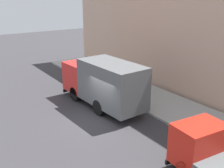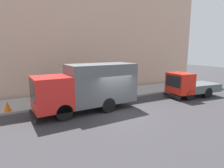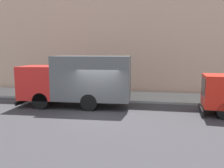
{
  "view_description": "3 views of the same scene",
  "coord_description": "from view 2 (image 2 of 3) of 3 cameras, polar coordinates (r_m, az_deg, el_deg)",
  "views": [
    {
      "loc": [
        -8.02,
        -13.21,
        7.56
      ],
      "look_at": [
        1.65,
        1.01,
        1.73
      ],
      "focal_mm": 44.0,
      "sensor_mm": 36.0,
      "label": 1
    },
    {
      "loc": [
        -10.82,
        6.25,
        4.26
      ],
      "look_at": [
        1.4,
        -0.26,
        1.75
      ],
      "focal_mm": 30.3,
      "sensor_mm": 36.0,
      "label": 2
    },
    {
      "loc": [
        -12.54,
        -3.23,
        3.48
      ],
      "look_at": [
        1.49,
        -0.62,
        1.51
      ],
      "focal_mm": 36.32,
      "sensor_mm": 36.0,
      "label": 3
    }
  ],
  "objects": [
    {
      "name": "sidewalk",
      "position": [
        17.49,
        -6.26,
        -3.64
      ],
      "size": [
        3.93,
        30.0,
        0.16
      ],
      "primitive_type": "cube",
      "color": "#A5A6A1",
      "rests_on": "ground"
    },
    {
      "name": "traffic_cone_orange",
      "position": [
        14.61,
        -29.03,
        -5.92
      ],
      "size": [
        0.5,
        0.5,
        0.71
      ],
      "primitive_type": "cone",
      "color": "orange",
      "rests_on": "sidewalk"
    },
    {
      "name": "pedestrian_walking",
      "position": [
        16.87,
        -15.67,
        -1.28
      ],
      "size": [
        0.51,
        0.51,
        1.61
      ],
      "rotation": [
        0.0,
        0.0,
        0.48
      ],
      "color": "black",
      "rests_on": "sidewalk"
    },
    {
      "name": "small_flatbed_truck",
      "position": [
        18.53,
        22.18,
        -0.44
      ],
      "size": [
        2.58,
        5.06,
        2.26
      ],
      "rotation": [
        0.0,
        0.0,
        -0.09
      ],
      "color": "red",
      "rests_on": "ground"
    },
    {
      "name": "building_facade",
      "position": [
        19.36,
        -9.41,
        14.62
      ],
      "size": [
        0.5,
        30.0,
        11.55
      ],
      "primitive_type": "cube",
      "color": "#D5AC91",
      "rests_on": "ground"
    },
    {
      "name": "street_sign_post",
      "position": [
        15.72,
        -4.37,
        0.39
      ],
      "size": [
        0.44,
        0.08,
        2.39
      ],
      "color": "#4C5156",
      "rests_on": "sidewalk"
    },
    {
      "name": "ground",
      "position": [
        13.2,
        1.89,
        -8.56
      ],
      "size": [
        80.0,
        80.0,
        0.0
      ],
      "primitive_type": "plane",
      "color": "#363438"
    },
    {
      "name": "large_utility_truck",
      "position": [
        13.25,
        -7.02,
        -0.64
      ],
      "size": [
        2.69,
        7.27,
        3.28
      ],
      "rotation": [
        0.0,
        0.0,
        0.05
      ],
      "color": "red",
      "rests_on": "ground"
    }
  ]
}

